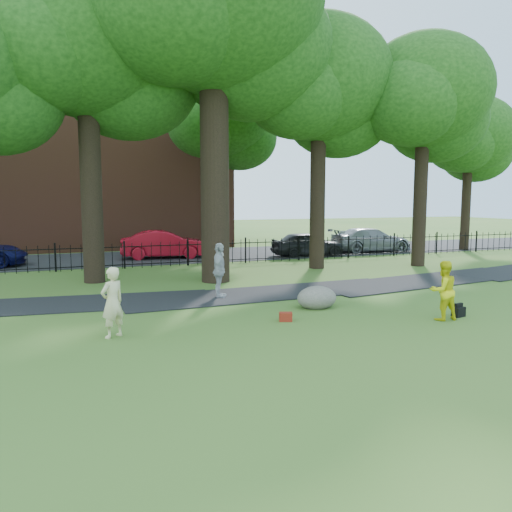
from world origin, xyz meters
name	(u,v)px	position (x,y,z in m)	size (l,w,h in m)	color
ground	(288,322)	(0.00, 0.00, 0.00)	(120.00, 120.00, 0.00)	#376021
footpath	(268,294)	(1.00, 3.90, 0.00)	(36.00, 2.60, 0.03)	black
street	(172,257)	(0.00, 16.00, 0.00)	(80.00, 7.00, 0.02)	black
iron_fence	(188,253)	(0.00, 12.00, 0.60)	(44.00, 0.04, 1.20)	black
brick_building	(88,157)	(-4.00, 24.00, 6.00)	(18.00, 8.00, 12.00)	brown
big_tree	(216,14)	(0.13, 7.09, 10.14)	(10.08, 8.61, 14.37)	black
tree_row	(217,78)	(0.52, 8.40, 8.15)	(26.82, 7.96, 12.42)	black
woman	(112,302)	(-4.46, 0.15, 0.84)	(0.62, 0.40, 1.69)	beige
man	(443,291)	(4.04, -1.20, 0.81)	(0.79, 0.61, 1.62)	yellow
pedestrian	(219,271)	(-0.77, 3.81, 0.91)	(1.07, 0.44, 1.82)	#AEAEB3
boulder	(317,296)	(1.55, 1.34, 0.36)	(1.23, 0.93, 0.72)	#5B554C
backpack	(458,312)	(4.72, -1.06, 0.14)	(0.36, 0.23, 0.27)	black
red_bag	(286,317)	(0.00, 0.15, 0.12)	(0.35, 0.22, 0.24)	maroon
red_sedan	(164,244)	(-0.55, 15.33, 0.77)	(1.62, 4.65, 1.53)	#A20C1C
grey_car	(308,244)	(7.25, 13.50, 0.70)	(1.65, 4.09, 1.39)	black
silver_car	(371,240)	(11.92, 14.25, 0.73)	(2.04, 5.02, 1.46)	gray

